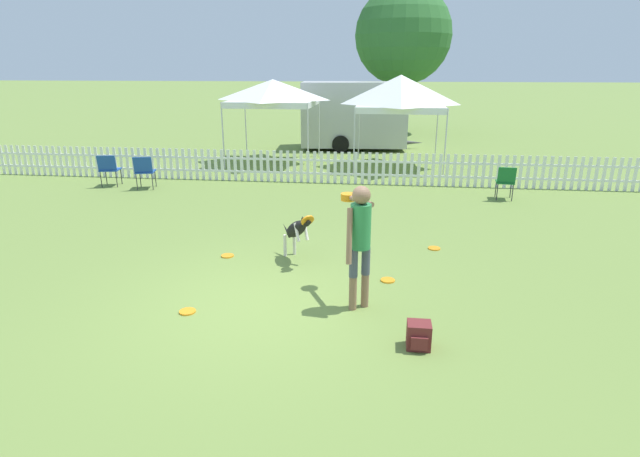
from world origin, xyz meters
TOP-DOWN VIEW (x-y plane):
  - ground_plane at (0.00, 0.00)m, footprint 240.00×240.00m
  - handler_person at (1.39, 0.08)m, footprint 0.53×1.14m
  - leaping_dog at (0.25, 1.69)m, footprint 0.75×0.98m
  - frisbee_near_handler at (-0.95, -0.41)m, footprint 0.23×0.23m
  - frisbee_near_dog at (1.82, 1.02)m, footprint 0.23×0.23m
  - frisbee_midfield at (-1.04, 1.75)m, footprint 0.23×0.23m
  - frisbee_far_scatter at (2.69, 2.62)m, footprint 0.23×0.23m
  - backpack_on_grass at (2.18, -0.94)m, footprint 0.29×0.29m
  - picket_fence at (-0.00, 7.95)m, footprint 26.82×0.04m
  - folding_chair_blue_left at (-6.02, 6.71)m, footprint 0.60×0.61m
  - folding_chair_center at (-4.87, 6.53)m, footprint 0.60×0.62m
  - folding_chair_green_right at (4.79, 6.56)m, footprint 0.48×0.50m
  - canopy_tent_main at (-2.18, 11.11)m, footprint 2.88×2.88m
  - canopy_tent_secondary at (2.16, 10.73)m, footprint 2.84×2.84m
  - equipment_trailer at (0.41, 14.70)m, footprint 5.10×2.68m
  - tree_left_grove at (2.44, 20.34)m, footprint 4.77×4.77m

SIDE VIEW (x-z plane):
  - ground_plane at x=0.00m, z-range 0.00..0.00m
  - frisbee_near_handler at x=-0.95m, z-range 0.00..0.02m
  - frisbee_near_dog at x=1.82m, z-range 0.00..0.02m
  - frisbee_midfield at x=-1.04m, z-range 0.00..0.02m
  - frisbee_far_scatter at x=2.69m, z-range 0.00..0.02m
  - backpack_on_grass at x=2.18m, z-range 0.00..0.33m
  - picket_fence at x=0.00m, z-range 0.00..0.93m
  - folding_chair_green_right at x=4.79m, z-range 0.09..0.96m
  - folding_chair_blue_left at x=-6.02m, z-range 0.09..1.01m
  - folding_chair_center at x=-4.87m, z-range 0.10..1.02m
  - leaping_dog at x=0.25m, z-range 0.11..1.07m
  - handler_person at x=1.39m, z-range 0.24..2.00m
  - equipment_trailer at x=0.41m, z-range 0.07..2.76m
  - canopy_tent_main at x=-2.18m, z-range 0.98..3.85m
  - canopy_tent_secondary at x=2.16m, z-range 0.94..3.96m
  - tree_left_grove at x=2.44m, z-range 1.18..8.33m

